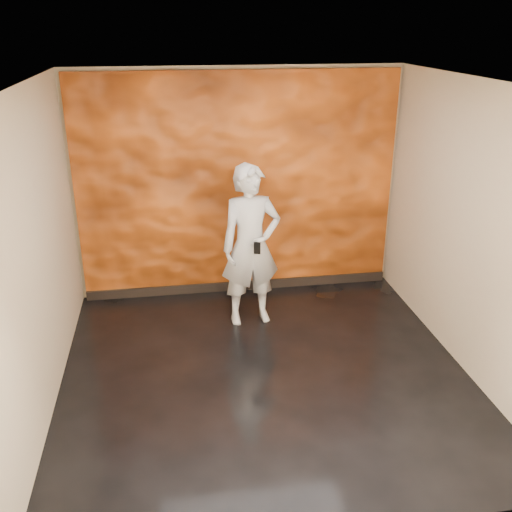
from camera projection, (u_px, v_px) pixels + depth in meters
name	position (u px, v px, depth m)	size (l,w,h in m)	color
room	(266.00, 242.00, 5.19)	(4.02, 4.02, 2.81)	black
feature_wall	(238.00, 187.00, 6.99)	(3.90, 0.06, 2.75)	orange
baseboard	(240.00, 285.00, 7.46)	(3.90, 0.04, 0.12)	black
man	(251.00, 246.00, 6.39)	(0.68, 0.45, 1.86)	#A1A5AF
phone	(257.00, 248.00, 6.13)	(0.07, 0.01, 0.14)	black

